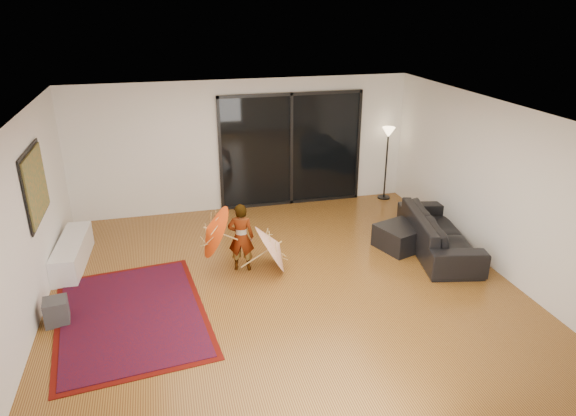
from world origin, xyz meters
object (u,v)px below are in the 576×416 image
object	(u,v)px
sofa	(439,232)
ottoman	(400,237)
media_console	(73,253)
child	(241,237)

from	to	relation	value
sofa	ottoman	world-z (taller)	sofa
sofa	ottoman	size ratio (longest dim) A/B	3.19
ottoman	sofa	bearing A→B (deg)	-20.90
media_console	sofa	size ratio (longest dim) A/B	0.69
media_console	ottoman	size ratio (longest dim) A/B	2.20
child	sofa	bearing A→B (deg)	-167.55
sofa	child	world-z (taller)	child
sofa	child	distance (m)	3.50
sofa	ottoman	bearing A→B (deg)	80.86
media_console	ottoman	xyz separation A→B (m)	(5.59, -0.76, -0.01)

